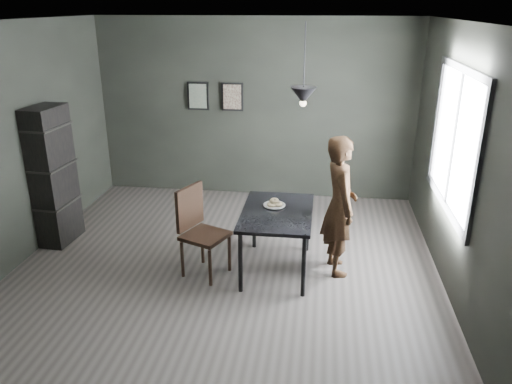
# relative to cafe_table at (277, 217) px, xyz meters

# --- Properties ---
(ground) EXTENTS (5.00, 5.00, 0.00)m
(ground) POSITION_rel_cafe_table_xyz_m (-0.60, 0.00, -0.67)
(ground) COLOR #37322F
(ground) RESTS_ON ground
(back_wall) EXTENTS (5.00, 0.10, 2.80)m
(back_wall) POSITION_rel_cafe_table_xyz_m (-0.60, 2.50, 0.73)
(back_wall) COLOR black
(back_wall) RESTS_ON ground
(ceiling) EXTENTS (5.00, 5.00, 0.02)m
(ceiling) POSITION_rel_cafe_table_xyz_m (-0.60, 0.00, 2.13)
(ceiling) COLOR silver
(ceiling) RESTS_ON ground
(window_assembly) EXTENTS (0.04, 1.96, 1.56)m
(window_assembly) POSITION_rel_cafe_table_xyz_m (1.87, 0.20, 0.93)
(window_assembly) COLOR white
(window_assembly) RESTS_ON ground
(cafe_table) EXTENTS (0.80, 1.20, 0.75)m
(cafe_table) POSITION_rel_cafe_table_xyz_m (0.00, 0.00, 0.00)
(cafe_table) COLOR black
(cafe_table) RESTS_ON ground
(white_plate) EXTENTS (0.23, 0.23, 0.01)m
(white_plate) POSITION_rel_cafe_table_xyz_m (-0.05, 0.14, 0.08)
(white_plate) COLOR white
(white_plate) RESTS_ON cafe_table
(donut_pile) EXTENTS (0.18, 0.19, 0.08)m
(donut_pile) POSITION_rel_cafe_table_xyz_m (-0.05, 0.14, 0.12)
(donut_pile) COLOR beige
(donut_pile) RESTS_ON white_plate
(woman) EXTENTS (0.52, 0.67, 1.63)m
(woman) POSITION_rel_cafe_table_xyz_m (0.70, 0.08, 0.15)
(woman) COLOR black
(woman) RESTS_ON ground
(wood_chair) EXTENTS (0.59, 0.59, 1.05)m
(wood_chair) POSITION_rel_cafe_table_xyz_m (-0.88, -0.18, -0.08)
(wood_chair) COLOR black
(wood_chair) RESTS_ON ground
(shelf_unit) EXTENTS (0.38, 0.62, 1.79)m
(shelf_unit) POSITION_rel_cafe_table_xyz_m (-2.92, 0.40, 0.23)
(shelf_unit) COLOR black
(shelf_unit) RESTS_ON ground
(pendant_lamp) EXTENTS (0.28, 0.28, 0.86)m
(pendant_lamp) POSITION_rel_cafe_table_xyz_m (0.25, 0.10, 1.38)
(pendant_lamp) COLOR black
(pendant_lamp) RESTS_ON ground
(framed_print_left) EXTENTS (0.34, 0.04, 0.44)m
(framed_print_left) POSITION_rel_cafe_table_xyz_m (-1.50, 2.47, 0.93)
(framed_print_left) COLOR black
(framed_print_left) RESTS_ON ground
(framed_print_right) EXTENTS (0.34, 0.04, 0.44)m
(framed_print_right) POSITION_rel_cafe_table_xyz_m (-0.95, 2.47, 0.93)
(framed_print_right) COLOR black
(framed_print_right) RESTS_ON ground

